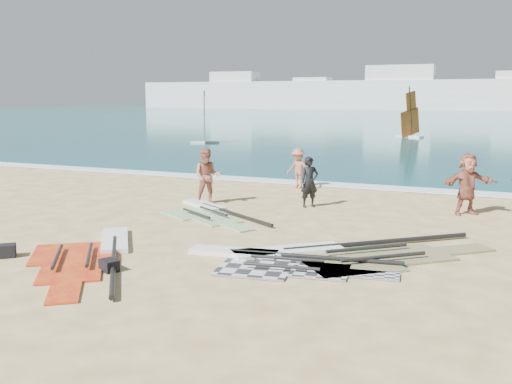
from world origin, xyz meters
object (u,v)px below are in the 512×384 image
at_px(rig_grey, 270,261).
at_px(beachgoer_right, 467,184).
at_px(rig_orange, 346,253).
at_px(rig_green, 208,212).
at_px(beachgoer_left, 207,176).
at_px(rig_red, 94,253).
at_px(beachgoer_mid, 298,168).
at_px(gear_bag_near, 5,251).
at_px(person_wetsuit, 309,182).
at_px(gear_bag_far, 109,265).

bearing_deg(rig_grey, beachgoer_right, 55.08).
xyz_separation_m(rig_orange, beachgoer_right, (2.36, 6.23, 0.95)).
xyz_separation_m(rig_green, rig_orange, (5.41, -3.09, 0.00)).
bearing_deg(beachgoer_left, rig_red, -107.70).
bearing_deg(beachgoer_right, beachgoer_left, 156.41).
distance_m(rig_orange, beachgoer_mid, 10.22).
xyz_separation_m(rig_green, beachgoer_mid, (1.00, 6.09, 0.78)).
bearing_deg(gear_bag_near, rig_green, 72.41).
bearing_deg(rig_green, gear_bag_near, -75.63).
relative_size(beachgoer_left, beachgoer_right, 0.99).
bearing_deg(gear_bag_near, beachgoer_mid, 76.35).
height_order(gear_bag_near, beachgoer_right, beachgoer_right).
xyz_separation_m(rig_green, person_wetsuit, (2.71, 2.35, 0.83)).
xyz_separation_m(rig_red, gear_bag_far, (1.13, -0.88, 0.08)).
distance_m(rig_grey, rig_green, 5.94).
distance_m(rig_green, beachgoer_right, 8.44).
bearing_deg(gear_bag_far, beachgoer_right, 54.31).
bearing_deg(rig_green, beachgoer_left, 150.65).
distance_m(rig_grey, gear_bag_near, 6.34).
relative_size(rig_grey, beachgoer_right, 2.55).
bearing_deg(rig_red, rig_green, 141.77).
bearing_deg(beachgoer_mid, rig_orange, -47.31).
height_order(beachgoer_left, beachgoer_right, beachgoer_right).
xyz_separation_m(rig_orange, beachgoer_mid, (-4.41, 9.19, 0.78)).
distance_m(rig_red, beachgoer_mid, 11.69).
bearing_deg(rig_green, beachgoer_right, 53.94).
relative_size(gear_bag_far, beachgoer_right, 0.21).
height_order(rig_orange, gear_bag_far, gear_bag_far).
bearing_deg(person_wetsuit, beachgoer_right, -31.49).
height_order(rig_green, rig_orange, rig_orange).
bearing_deg(gear_bag_far, rig_orange, 36.34).
height_order(rig_grey, gear_bag_far, gear_bag_far).
bearing_deg(beachgoer_right, rig_green, 167.18).
bearing_deg(rig_red, rig_grey, 68.42).
relative_size(rig_green, beachgoer_left, 2.22).
relative_size(rig_red, person_wetsuit, 3.14).
height_order(rig_orange, beachgoer_right, beachgoer_right).
xyz_separation_m(rig_green, gear_bag_far, (0.93, -6.39, 0.08)).
bearing_deg(rig_orange, beachgoer_right, 28.50).
height_order(rig_orange, person_wetsuit, person_wetsuit).
relative_size(rig_grey, rig_orange, 0.86).
distance_m(rig_red, gear_bag_near, 2.09).
bearing_deg(rig_red, gear_bag_near, -98.74).
distance_m(rig_red, beachgoer_right, 11.80).
xyz_separation_m(beachgoer_mid, beachgoer_right, (6.78, -2.95, 0.18)).
height_order(beachgoer_mid, beachgoer_right, beachgoer_right).
bearing_deg(beachgoer_mid, gear_bag_far, -73.30).
relative_size(rig_grey, beachgoer_left, 2.57).
relative_size(rig_orange, gear_bag_near, 12.30).
relative_size(rig_green, beachgoer_right, 2.20).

